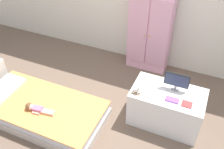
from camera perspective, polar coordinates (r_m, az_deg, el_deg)
The scene contains 10 objects.
ground_plane at distance 3.49m, azimuth -2.69°, elevation -9.96°, with size 10.00×10.00×0.02m, color brown.
bed at distance 3.53m, azimuth -15.41°, elevation -7.82°, with size 1.65×0.83×0.25m.
pillow at distance 3.79m, azimuth -23.40°, elevation -3.12°, with size 0.32×0.59×0.05m, color silver.
doll at distance 3.35m, azimuth -17.08°, elevation -7.26°, with size 0.39×0.14×0.10m.
wardrobe at distance 4.03m, azimuth 8.56°, elevation 9.58°, with size 0.65×0.31×1.33m.
tv_stand at distance 3.33m, azimuth 12.09°, elevation -7.23°, with size 0.89×0.52×0.51m, color white.
tv_monitor at distance 3.13m, azimuth 14.40°, elevation -1.37°, with size 0.30×0.10×0.24m.
rocking_horse_toy at distance 3.04m, azimuth 5.62°, elevation -3.49°, with size 0.11×0.04×0.13m.
book_purple at distance 3.06m, azimuth 13.43°, elevation -5.59°, with size 0.16×0.08×0.02m, color #8E51B2.
book_red at distance 3.06m, azimuth 16.54°, elevation -6.45°, with size 0.12×0.11×0.01m, color #CC3838.
Camera 1 is at (1.06, -2.03, 2.62)m, focal length 40.54 mm.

